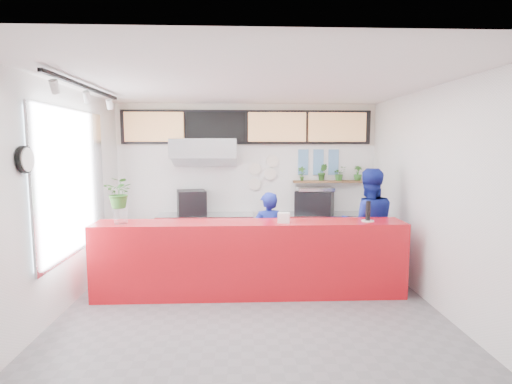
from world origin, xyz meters
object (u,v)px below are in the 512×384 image
(panini_oven, at_px, (192,202))
(staff_center, at_px, (268,237))
(espresso_machine, at_px, (315,202))
(staff_right, at_px, (368,225))
(pepper_mill, at_px, (368,211))
(service_counter, at_px, (250,259))

(panini_oven, xyz_separation_m, staff_center, (1.36, -1.22, -0.40))
(espresso_machine, xyz_separation_m, staff_right, (0.65, -1.22, -0.20))
(pepper_mill, bearing_deg, espresso_machine, 103.35)
(espresso_machine, relative_size, staff_center, 0.47)
(service_counter, relative_size, staff_center, 3.07)
(staff_center, height_order, pepper_mill, staff_center)
(panini_oven, relative_size, espresso_machine, 0.75)
(espresso_machine, xyz_separation_m, pepper_mill, (0.44, -1.84, 0.14))
(panini_oven, height_order, pepper_mill, pepper_mill)
(panini_oven, bearing_deg, staff_right, -34.58)
(service_counter, height_order, staff_center, staff_center)
(service_counter, distance_m, espresso_machine, 2.28)
(panini_oven, relative_size, pepper_mill, 1.82)
(pepper_mill, bearing_deg, service_counter, 178.78)
(service_counter, relative_size, pepper_mill, 15.92)
(espresso_machine, height_order, staff_right, staff_right)
(service_counter, bearing_deg, panini_oven, 120.41)
(service_counter, bearing_deg, staff_right, 16.69)
(service_counter, bearing_deg, staff_center, 62.50)
(service_counter, xyz_separation_m, espresso_machine, (1.28, 1.80, 0.57))
(panini_oven, xyz_separation_m, staff_right, (2.99, -1.22, -0.21))
(service_counter, relative_size, panini_oven, 8.76)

